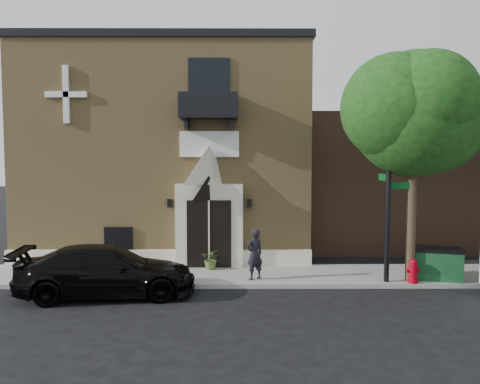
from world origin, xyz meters
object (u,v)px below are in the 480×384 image
object	(u,v)px
black_sedan	(107,271)
street_sign	(389,188)
pedestrian_near	(255,254)
fire_hydrant	(413,271)
dumpster	(436,263)

from	to	relation	value
black_sedan	street_sign	distance (m)	9.61
street_sign	black_sedan	bearing A→B (deg)	-174.92
street_sign	pedestrian_near	xyz separation A→B (m)	(-4.49, 0.31, -2.31)
black_sedan	street_sign	size ratio (longest dim) A/B	0.87
street_sign	fire_hydrant	bearing A→B (deg)	-12.68
street_sign	dumpster	world-z (taller)	street_sign
dumpster	pedestrian_near	distance (m)	6.34
black_sedan	fire_hydrant	world-z (taller)	black_sedan
black_sedan	pedestrian_near	distance (m)	4.93
black_sedan	street_sign	world-z (taller)	street_sign
black_sedan	pedestrian_near	world-z (taller)	pedestrian_near
fire_hydrant	dumpster	size ratio (longest dim) A/B	0.43
pedestrian_near	black_sedan	bearing A→B (deg)	-14.92
street_sign	dumpster	distance (m)	3.23
dumpster	fire_hydrant	bearing A→B (deg)	-136.80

